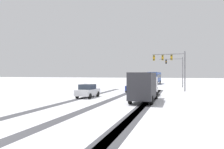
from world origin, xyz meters
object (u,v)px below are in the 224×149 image
(car_blue_lead, at_px, (132,87))
(car_grey_second, at_px, (151,89))
(box_truck_delivery, at_px, (144,86))
(traffic_signal_near_right, at_px, (171,62))
(traffic_signal_far_right, at_px, (176,67))
(car_white_third, at_px, (88,91))
(bus_oncoming, at_px, (155,77))

(car_blue_lead, height_order, car_grey_second, same)
(car_grey_second, bearing_deg, box_truck_delivery, -89.43)
(traffic_signal_near_right, height_order, box_truck_delivery, traffic_signal_near_right)
(traffic_signal_near_right, bearing_deg, traffic_signal_far_right, 86.44)
(car_white_third, distance_m, box_truck_delivery, 7.39)
(car_grey_second, height_order, box_truck_delivery, box_truck_delivery)
(bus_oncoming, bearing_deg, box_truck_delivery, -86.12)
(car_grey_second, height_order, bus_oncoming, bus_oncoming)
(car_white_third, bearing_deg, car_blue_lead, 69.03)
(traffic_signal_near_right, distance_m, box_truck_delivery, 13.94)
(car_grey_second, xyz_separation_m, car_white_third, (-7.08, -4.84, 0.00))
(traffic_signal_far_right, distance_m, car_blue_lead, 16.02)
(bus_oncoming, distance_m, box_truck_delivery, 39.33)
(traffic_signal_far_right, bearing_deg, bus_oncoming, 112.84)
(car_grey_second, relative_size, car_white_third, 1.00)
(traffic_signal_far_right, bearing_deg, car_grey_second, -99.95)
(car_blue_lead, distance_m, bus_oncoming, 28.11)
(traffic_signal_far_right, distance_m, bus_oncoming, 15.35)
(car_grey_second, distance_m, car_white_third, 8.57)
(car_grey_second, bearing_deg, car_white_third, -145.67)
(car_white_third, relative_size, box_truck_delivery, 0.56)
(car_blue_lead, bearing_deg, traffic_signal_far_right, 64.47)
(car_blue_lead, distance_m, box_truck_delivery, 11.73)
(box_truck_delivery, bearing_deg, car_blue_lead, 107.46)
(box_truck_delivery, bearing_deg, traffic_signal_far_right, 82.72)
(bus_oncoming, bearing_deg, car_grey_second, -85.46)
(traffic_signal_far_right, relative_size, bus_oncoming, 0.59)
(traffic_signal_near_right, relative_size, bus_oncoming, 0.59)
(car_grey_second, bearing_deg, bus_oncoming, 94.54)
(traffic_signal_near_right, relative_size, box_truck_delivery, 0.88)
(traffic_signal_near_right, xyz_separation_m, box_truck_delivery, (-2.49, -13.36, -3.13))
(car_white_third, distance_m, bus_oncoming, 37.85)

